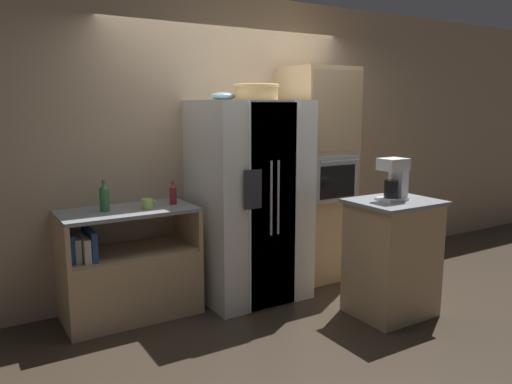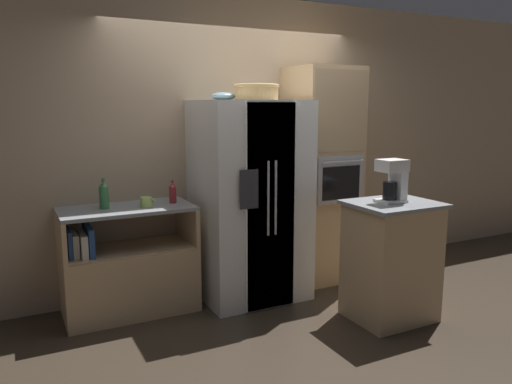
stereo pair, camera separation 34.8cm
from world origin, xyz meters
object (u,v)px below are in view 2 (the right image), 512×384
Objects in this scene: refrigerator at (250,200)px; bottle_tall at (173,193)px; mug at (146,202)px; wicker_basket at (257,91)px; bottle_short at (104,195)px; wall_oven at (322,175)px; fruit_bowl at (224,96)px; coffee_maker at (394,179)px.

refrigerator is 8.99× the size of bottle_tall.
bottle_tall is at bearing 13.51° from mug.
wicker_basket reaches higher than refrigerator.
bottle_tall is 0.58m from bottle_short.
wall_oven reaches higher than wicker_basket.
wicker_basket is at bearing -32.91° from fruit_bowl.
wall_oven is 10.60× the size of bottle_tall.
fruit_bowl is 1.09× the size of bottle_tall.
wicker_basket is 1.58× the size of bottle_short.
coffee_maker is (1.75, -1.06, 0.22)m from mug.
refrigerator is at bearing -10.51° from bottle_tall.
fruit_bowl is at bearing 133.72° from coffee_maker.
wicker_basket is 1.15m from bottle_tall.
wall_oven is 2.13m from bottle_short.
fruit_bowl reaches higher than mug.
wall_oven is 1.10m from coffee_maker.
refrigerator is at bearing 109.13° from wicker_basket.
wall_oven is 1.33m from fruit_bowl.
fruit_bowl is at bearing 159.64° from refrigerator.
wall_oven reaches higher than fruit_bowl.
wall_oven is at bearing -1.28° from bottle_short.
refrigerator is at bearing -4.13° from mug.
bottle_short is at bearing 178.72° from wall_oven.
wall_oven is 5.35× the size of wicker_basket.
mug is (0.33, -0.09, -0.07)m from bottle_short.
fruit_bowl reaches higher than bottle_tall.
refrigerator is at bearing 129.14° from coffee_maker.
wicker_basket is 1.57m from bottle_short.
coffee_maker is at bearing -36.75° from bottle_tall.
refrigerator is 8.21× the size of fruit_bowl.
bottle_tall is at bearing 174.28° from fruit_bowl.
mug is at bearing -14.47° from bottle_short.
wall_oven is 16.97× the size of mug.
refrigerator is at bearing -6.86° from bottle_short.
refrigerator is 0.97m from fruit_bowl.
fruit_bowl is 0.87× the size of bottle_short.
refrigerator is 14.40× the size of mug.
refrigerator is 0.99m from wicker_basket.
refrigerator is 0.95m from mug.
fruit_bowl is (-1.08, -0.02, 0.78)m from wall_oven.
wicker_basket is 1.14× the size of coffee_maker.
mug is at bearing 171.46° from wicker_basket.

